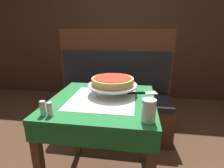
{
  "coord_description": "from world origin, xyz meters",
  "views": [
    {
      "loc": [
        0.23,
        -1.12,
        1.21
      ],
      "look_at": [
        0.06,
        0.08,
        0.84
      ],
      "focal_mm": 28.0,
      "sensor_mm": 36.0,
      "label": 1
    }
  ],
  "objects_px": {
    "dining_table_rear": "(117,68)",
    "water_glass_near": "(149,111)",
    "dining_table_front": "(103,112)",
    "pizza_pan_stand": "(113,86)",
    "salt_shaker": "(43,108)",
    "deep_dish_pizza": "(113,81)",
    "pepper_shaker": "(50,109)",
    "booth_bench": "(113,105)",
    "pizza_server": "(142,93)",
    "condiment_caddy": "(116,58)"
  },
  "relations": [
    {
      "from": "pepper_shaker",
      "to": "condiment_caddy",
      "type": "distance_m",
      "value": 1.94
    },
    {
      "from": "booth_bench",
      "to": "pepper_shaker",
      "type": "height_order",
      "value": "booth_bench"
    },
    {
      "from": "dining_table_front",
      "to": "booth_bench",
      "type": "height_order",
      "value": "booth_bench"
    },
    {
      "from": "salt_shaker",
      "to": "pepper_shaker",
      "type": "xyz_separation_m",
      "value": [
        0.04,
        0.0,
        -0.0
      ]
    },
    {
      "from": "deep_dish_pizza",
      "to": "water_glass_near",
      "type": "bearing_deg",
      "value": -57.48
    },
    {
      "from": "pizza_pan_stand",
      "to": "salt_shaker",
      "type": "height_order",
      "value": "salt_shaker"
    },
    {
      "from": "dining_table_front",
      "to": "salt_shaker",
      "type": "xyz_separation_m",
      "value": [
        -0.28,
        -0.29,
        0.14
      ]
    },
    {
      "from": "dining_table_rear",
      "to": "condiment_caddy",
      "type": "height_order",
      "value": "condiment_caddy"
    },
    {
      "from": "dining_table_rear",
      "to": "water_glass_near",
      "type": "bearing_deg",
      "value": -78.11
    },
    {
      "from": "salt_shaker",
      "to": "pepper_shaker",
      "type": "distance_m",
      "value": 0.04
    },
    {
      "from": "dining_table_front",
      "to": "water_glass_near",
      "type": "height_order",
      "value": "water_glass_near"
    },
    {
      "from": "pizza_server",
      "to": "water_glass_near",
      "type": "distance_m",
      "value": 0.44
    },
    {
      "from": "deep_dish_pizza",
      "to": "condiment_caddy",
      "type": "height_order",
      "value": "condiment_caddy"
    },
    {
      "from": "dining_table_front",
      "to": "pepper_shaker",
      "type": "height_order",
      "value": "pepper_shaker"
    },
    {
      "from": "water_glass_near",
      "to": "pepper_shaker",
      "type": "bearing_deg",
      "value": -178.59
    },
    {
      "from": "pizza_server",
      "to": "dining_table_rear",
      "type": "bearing_deg",
      "value": 104.31
    },
    {
      "from": "pizza_server",
      "to": "pepper_shaker",
      "type": "bearing_deg",
      "value": -139.13
    },
    {
      "from": "pizza_pan_stand",
      "to": "pizza_server",
      "type": "xyz_separation_m",
      "value": [
        0.22,
        0.05,
        -0.06
      ]
    },
    {
      "from": "dining_table_rear",
      "to": "pepper_shaker",
      "type": "distance_m",
      "value": 1.89
    },
    {
      "from": "dining_table_front",
      "to": "water_glass_near",
      "type": "relative_size",
      "value": 6.1
    },
    {
      "from": "pizza_pan_stand",
      "to": "water_glass_near",
      "type": "relative_size",
      "value": 2.98
    },
    {
      "from": "dining_table_front",
      "to": "pizza_pan_stand",
      "type": "xyz_separation_m",
      "value": [
        0.06,
        0.11,
        0.17
      ]
    },
    {
      "from": "dining_table_rear",
      "to": "salt_shaker",
      "type": "height_order",
      "value": "salt_shaker"
    },
    {
      "from": "pizza_pan_stand",
      "to": "deep_dish_pizza",
      "type": "xyz_separation_m",
      "value": [
        0.0,
        0.0,
        0.04
      ]
    },
    {
      "from": "pizza_pan_stand",
      "to": "deep_dish_pizza",
      "type": "bearing_deg",
      "value": 90.0
    },
    {
      "from": "dining_table_front",
      "to": "water_glass_near",
      "type": "xyz_separation_m",
      "value": [
        0.3,
        -0.28,
        0.16
      ]
    },
    {
      "from": "booth_bench",
      "to": "water_glass_near",
      "type": "bearing_deg",
      "value": -72.59
    },
    {
      "from": "pizza_pan_stand",
      "to": "deep_dish_pizza",
      "type": "distance_m",
      "value": 0.04
    },
    {
      "from": "pizza_server",
      "to": "salt_shaker",
      "type": "distance_m",
      "value": 0.71
    },
    {
      "from": "dining_table_front",
      "to": "salt_shaker",
      "type": "height_order",
      "value": "salt_shaker"
    },
    {
      "from": "dining_table_front",
      "to": "condiment_caddy",
      "type": "bearing_deg",
      "value": 93.68
    },
    {
      "from": "dining_table_front",
      "to": "pepper_shaker",
      "type": "xyz_separation_m",
      "value": [
        -0.24,
        -0.29,
        0.14
      ]
    },
    {
      "from": "dining_table_rear",
      "to": "pizza_pan_stand",
      "type": "distance_m",
      "value": 1.5
    },
    {
      "from": "pizza_pan_stand",
      "to": "pizza_server",
      "type": "height_order",
      "value": "pizza_pan_stand"
    },
    {
      "from": "deep_dish_pizza",
      "to": "dining_table_rear",
      "type": "bearing_deg",
      "value": 95.69
    },
    {
      "from": "pizza_pan_stand",
      "to": "condiment_caddy",
      "type": "distance_m",
      "value": 1.55
    },
    {
      "from": "pizza_server",
      "to": "condiment_caddy",
      "type": "relative_size",
      "value": 1.72
    },
    {
      "from": "condiment_caddy",
      "to": "water_glass_near",
      "type": "bearing_deg",
      "value": -78.04
    },
    {
      "from": "dining_table_rear",
      "to": "booth_bench",
      "type": "relative_size",
      "value": 0.6
    },
    {
      "from": "dining_table_front",
      "to": "pizza_server",
      "type": "distance_m",
      "value": 0.33
    },
    {
      "from": "booth_bench",
      "to": "pizza_server",
      "type": "bearing_deg",
      "value": -64.26
    },
    {
      "from": "salt_shaker",
      "to": "dining_table_front",
      "type": "bearing_deg",
      "value": 45.73
    },
    {
      "from": "dining_table_rear",
      "to": "pepper_shaker",
      "type": "xyz_separation_m",
      "value": [
        -0.15,
        -1.88,
        0.15
      ]
    },
    {
      "from": "water_glass_near",
      "to": "pizza_pan_stand",
      "type": "bearing_deg",
      "value": 122.52
    },
    {
      "from": "dining_table_rear",
      "to": "water_glass_near",
      "type": "distance_m",
      "value": 1.91
    },
    {
      "from": "deep_dish_pizza",
      "to": "pepper_shaker",
      "type": "distance_m",
      "value": 0.5
    },
    {
      "from": "dining_table_rear",
      "to": "pepper_shaker",
      "type": "height_order",
      "value": "pepper_shaker"
    },
    {
      "from": "booth_bench",
      "to": "condiment_caddy",
      "type": "height_order",
      "value": "booth_bench"
    },
    {
      "from": "dining_table_front",
      "to": "water_glass_near",
      "type": "bearing_deg",
      "value": -42.53
    },
    {
      "from": "pizza_server",
      "to": "pepper_shaker",
      "type": "relative_size",
      "value": 3.19
    }
  ]
}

